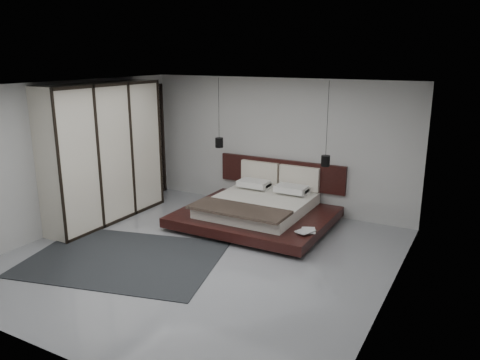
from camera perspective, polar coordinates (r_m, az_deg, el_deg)
The scene contains 14 objects.
floor at distance 7.93m, azimuth -4.75°, elevation -9.26°, with size 6.00×6.00×0.00m, color gray.
ceiling at distance 7.25m, azimuth -5.23°, elevation 11.36°, with size 6.00×6.00×0.00m, color white.
wall_back at distance 10.04m, azimuth 4.54°, elevation 4.34°, with size 6.00×6.00×0.00m, color #B0B0AD.
wall_front at distance 5.36m, azimuth -23.09°, elevation -6.51°, with size 6.00×6.00×0.00m, color #B0B0AD.
wall_left at distance 9.43m, azimuth -20.38°, elevation 2.73°, with size 6.00×6.00×0.00m, color #B0B0AD.
wall_right at distance 6.37m, azimuth 18.16°, elevation -2.68°, with size 6.00×6.00×0.00m, color #B0B0AD.
lattice_screen at distance 11.14m, azimuth -10.69°, elevation 4.66°, with size 0.05×0.90×2.60m, color black.
bed at distance 9.31m, azimuth 2.28°, elevation -3.53°, with size 2.87×2.43×1.09m.
book_lower at distance 8.30m, azimuth 7.54°, elevation -6.12°, with size 0.23×0.31×0.03m, color #99724C.
book_upper at distance 8.27m, azimuth 7.34°, elevation -5.99°, with size 0.23×0.32×0.02m, color #99724C.
pendant_left at distance 9.96m, azimuth -2.55°, elevation 4.62°, with size 0.17×0.17×1.45m.
pendant_right at distance 9.02m, azimuth 10.38°, elevation 2.37°, with size 0.17×0.17×1.60m.
wardrobe at distance 9.65m, azimuth -16.26°, elevation 3.17°, with size 0.66×2.79×2.74m.
rug at distance 8.04m, azimuth -13.99°, elevation -9.27°, with size 3.07×2.20×0.01m, color black.
Camera 1 is at (4.03, -6.01, 3.26)m, focal length 35.00 mm.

